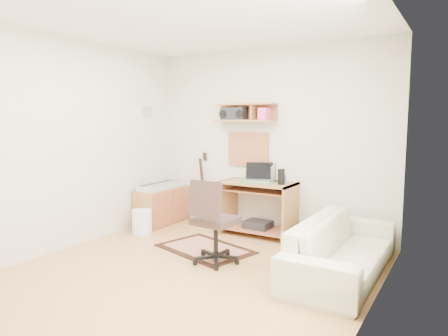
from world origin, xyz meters
The scene contains 22 objects.
floor centered at (0.00, 0.00, -0.01)m, with size 3.60×4.00×0.01m, color tan.
ceiling centered at (0.00, 0.00, 2.60)m, with size 3.60×4.00×0.01m, color white.
back_wall centered at (0.00, 2.00, 1.30)m, with size 3.60×0.01×2.60m, color beige.
left_wall centered at (-1.80, 0.00, 1.30)m, with size 0.01×4.00×2.60m, color beige.
right_wall centered at (1.80, 0.00, 1.30)m, with size 0.01×4.00×2.60m, color beige.
wall_shelf centered at (-0.30, 1.88, 1.70)m, with size 0.90×0.25×0.26m, color #A5723A.
cork_board centered at (-0.30, 1.98, 1.17)m, with size 0.64×0.03×0.49m, color #B07958.
wall_photo centered at (-1.79, 1.50, 1.72)m, with size 0.02×0.20×0.15m, color #4C8CBF.
desk centered at (-0.01, 1.73, 0.38)m, with size 1.00×0.55×0.75m, color #A5723A, non-canonical shape.
laptop centered at (-0.01, 1.71, 0.88)m, with size 0.34×0.34×0.26m, color silver, non-canonical shape.
speaker centered at (0.35, 1.68, 0.85)m, with size 0.09×0.09×0.21m, color black.
desk_lamp centered at (0.18, 1.87, 0.89)m, with size 0.09×0.09×0.27m, color black, non-canonical shape.
pencil_cup centered at (0.32, 1.83, 0.80)m, with size 0.07×0.07×0.11m, color #335E99.
boombox centered at (-0.48, 1.87, 1.68)m, with size 0.37×0.17×0.19m, color black.
rug centered at (-0.28, 0.82, 0.01)m, with size 1.14×0.76×0.02m, color #D6B58F.
task_chair centered at (0.08, 0.49, 0.48)m, with size 0.49×0.49×0.96m, color #31231D, non-canonical shape.
cabinet centered at (-1.58, 1.54, 0.28)m, with size 0.40×0.90×0.55m, color #A5723A.
music_keyboard centered at (-1.58, 1.54, 0.59)m, with size 0.26×0.85×0.07m, color #B2B5BA.
guitar centered at (-1.06, 1.86, 0.55)m, with size 0.29×0.18×1.10m, color #AD6635, non-canonical shape.
waste_basket centered at (-1.44, 0.95, 0.17)m, with size 0.28×0.28×0.34m, color white.
printer centered at (0.56, 1.81, 0.08)m, with size 0.47×0.36×0.18m, color #A5A8AA.
sofa centered at (1.38, 0.90, 0.38)m, with size 1.93×0.56×0.75m, color beige.
Camera 1 is at (2.43, -3.20, 1.58)m, focal length 32.31 mm.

